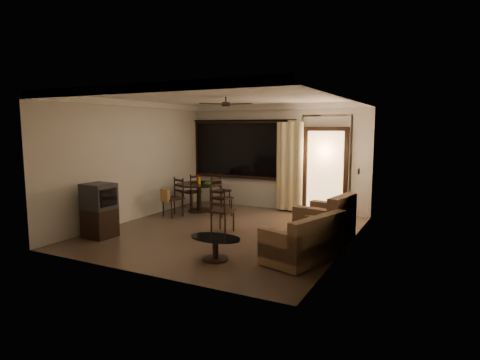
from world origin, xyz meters
The scene contains 12 objects.
ground centered at (0.00, 0.00, 0.00)m, with size 5.50×5.50×0.00m, color #7F6651.
room_shell centered at (0.59, 1.77, 1.83)m, with size 5.50×6.70×5.50m.
dining_table centered at (-1.64, 1.50, 0.58)m, with size 1.18×1.18×0.96m.
dining_chair_west centered at (-2.04, 1.73, 0.28)m, with size 0.52×0.52×0.95m.
dining_chair_east centered at (-0.84, 1.27, 0.28)m, with size 0.52×0.52×0.95m.
dining_chair_south centered at (-1.88, 0.67, 0.31)m, with size 0.52×0.56×0.95m.
dining_chair_north centered at (-1.43, 2.25, 0.28)m, with size 0.52×0.52×0.95m.
tv_cabinet centered at (-2.05, -1.52, 0.54)m, with size 0.60×0.54×1.08m.
sofa centered at (2.08, -1.05, 0.31)m, with size 1.15×1.59×0.76m.
armchair centered at (2.11, 0.15, 0.38)m, with size 1.04×1.04×0.91m.
coffee_table centered at (0.73, -1.69, 0.26)m, with size 0.89×0.53×0.39m.
side_chair centered at (-0.05, -0.08, 0.28)m, with size 0.44×0.44×0.94m.
Camera 1 is at (4.00, -7.22, 2.17)m, focal length 30.00 mm.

